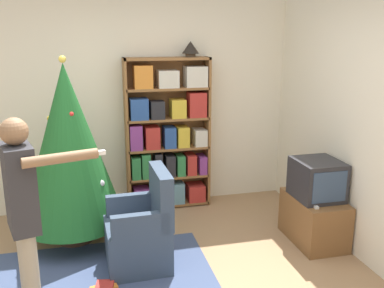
# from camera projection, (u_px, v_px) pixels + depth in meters

# --- Properties ---
(wall_back) EXTENTS (8.00, 0.10, 2.60)m
(wall_back) POSITION_uv_depth(u_px,v_px,m) (131.00, 101.00, 5.14)
(wall_back) COLOR silver
(wall_back) RESTS_ON ground_plane
(bookshelf) EXTENTS (1.01, 0.26, 1.83)m
(bookshelf) POSITION_uv_depth(u_px,v_px,m) (168.00, 136.00, 5.15)
(bookshelf) COLOR brown
(bookshelf) RESTS_ON ground_plane
(tv_stand) EXTENTS (0.45, 0.72, 0.48)m
(tv_stand) POSITION_uv_depth(u_px,v_px,m) (314.00, 219.00, 4.40)
(tv_stand) COLOR brown
(tv_stand) RESTS_ON ground_plane
(television) EXTENTS (0.43, 0.48, 0.39)m
(television) POSITION_uv_depth(u_px,v_px,m) (317.00, 179.00, 4.29)
(television) COLOR #28282D
(television) RESTS_ON tv_stand
(game_remote) EXTENTS (0.04, 0.12, 0.02)m
(game_remote) POSITION_uv_depth(u_px,v_px,m) (314.00, 206.00, 4.10)
(game_remote) COLOR white
(game_remote) RESTS_ON tv_stand
(christmas_tree) EXTENTS (1.04, 1.04, 1.90)m
(christmas_tree) POSITION_uv_depth(u_px,v_px,m) (69.00, 146.00, 4.22)
(christmas_tree) COLOR #4C3323
(christmas_tree) RESTS_ON ground_plane
(armchair) EXTENTS (0.59, 0.58, 0.92)m
(armchair) POSITION_uv_depth(u_px,v_px,m) (142.00, 233.00, 3.92)
(armchair) COLOR #334256
(armchair) RESTS_ON ground_plane
(standing_person) EXTENTS (0.70, 0.45, 1.58)m
(standing_person) POSITION_uv_depth(u_px,v_px,m) (24.00, 211.00, 2.91)
(standing_person) COLOR #9E937F
(standing_person) RESTS_ON ground_plane
(table_lamp) EXTENTS (0.20, 0.20, 0.18)m
(table_lamp) POSITION_uv_depth(u_px,v_px,m) (190.00, 48.00, 4.96)
(table_lamp) COLOR #473828
(table_lamp) RESTS_ON bookshelf
(book_pile_near_tree) EXTENTS (0.25, 0.21, 0.08)m
(book_pile_near_tree) POSITION_uv_depth(u_px,v_px,m) (124.00, 245.00, 4.28)
(book_pile_near_tree) COLOR #B22D28
(book_pile_near_tree) RESTS_ON ground_plane
(book_pile_by_chair) EXTENTS (0.24, 0.16, 0.06)m
(book_pile_by_chair) POSITION_uv_depth(u_px,v_px,m) (104.00, 287.00, 3.61)
(book_pile_by_chair) COLOR orange
(book_pile_by_chair) RESTS_ON ground_plane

